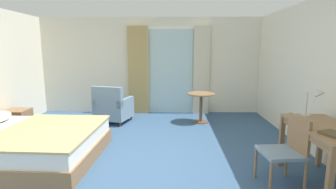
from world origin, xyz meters
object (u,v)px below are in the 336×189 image
at_px(desk_chair, 287,147).
at_px(armchair_by_window, 113,108).
at_px(bed, 23,143).
at_px(writing_desk, 327,135).
at_px(nightstand, 17,121).
at_px(desk_lamp, 316,96).
at_px(round_cafe_table, 201,101).

height_order(desk_chair, armchair_by_window, desk_chair).
relative_size(bed, writing_desk, 1.74).
distance_m(writing_desk, desk_chair, 0.47).
bearing_deg(desk_chair, nightstand, 156.53).
distance_m(bed, desk_chair, 3.81).
xyz_separation_m(desk_lamp, round_cafe_table, (-1.27, 2.41, -0.57)).
xyz_separation_m(bed, round_cafe_table, (2.97, 2.11, 0.24)).
relative_size(bed, desk_lamp, 5.00).
relative_size(nightstand, desk_chair, 0.53).
bearing_deg(bed, round_cafe_table, 35.42).
distance_m(bed, desk_lamp, 4.32).
bearing_deg(nightstand, desk_chair, -23.47).
height_order(armchair_by_window, round_cafe_table, armchair_by_window).
xyz_separation_m(writing_desk, desk_lamp, (0.07, 0.45, 0.40)).
distance_m(desk_lamp, armchair_by_window, 4.12).
height_order(desk_lamp, round_cafe_table, desk_lamp).
relative_size(writing_desk, desk_chair, 1.46).
height_order(writing_desk, desk_lamp, desk_lamp).
bearing_deg(desk_chair, bed, 169.50).
height_order(desk_chair, round_cafe_table, desk_chair).
bearing_deg(armchair_by_window, desk_chair, -44.21).
bearing_deg(round_cafe_table, armchair_by_window, -178.02).
relative_size(bed, round_cafe_table, 3.25).
height_order(bed, armchair_by_window, bed).
bearing_deg(desk_lamp, round_cafe_table, 117.72).
distance_m(bed, writing_desk, 4.26).
bearing_deg(bed, desk_lamp, -4.08).
bearing_deg(nightstand, writing_desk, -22.20).
xyz_separation_m(desk_chair, desk_lamp, (0.50, 0.39, 0.58)).
bearing_deg(writing_desk, nightstand, 157.80).
distance_m(nightstand, armchair_by_window, 1.95).
height_order(desk_lamp, armchair_by_window, desk_lamp).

